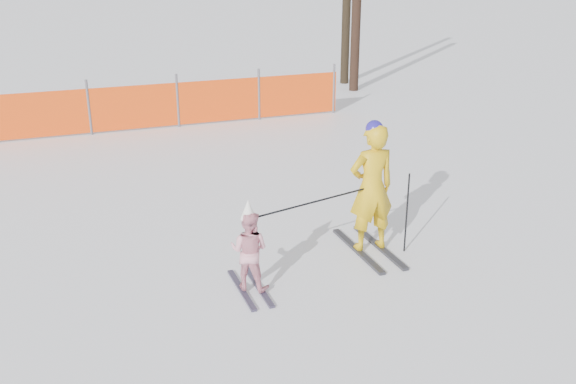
# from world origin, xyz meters

# --- Properties ---
(ground) EXTENTS (120.00, 120.00, 0.00)m
(ground) POSITION_xyz_m (0.00, 0.00, 0.00)
(ground) COLOR white
(ground) RESTS_ON ground
(adult) EXTENTS (0.65, 1.47, 1.86)m
(adult) POSITION_xyz_m (1.18, 0.44, 0.93)
(adult) COLOR black
(adult) RESTS_ON ground
(child) EXTENTS (0.62, 1.05, 1.19)m
(child) POSITION_xyz_m (-0.70, -0.04, 0.54)
(child) COLOR black
(child) RESTS_ON ground
(ski_poles) EXTENTS (2.22, 0.45, 1.14)m
(ski_poles) POSITION_xyz_m (0.80, 0.22, 0.79)
(ski_poles) COLOR black
(ski_poles) RESTS_ON ground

